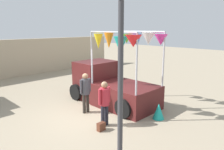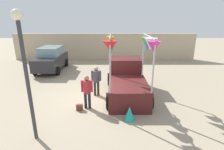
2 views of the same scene
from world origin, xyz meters
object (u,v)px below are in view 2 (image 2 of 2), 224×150
at_px(parked_car, 51,59).
at_px(person_customer, 87,89).
at_px(person_vendor, 96,78).
at_px(folded_kite_bundle_teal, 129,114).
at_px(handbag, 79,107).
at_px(street_lamp, 24,62).
at_px(vendor_truck, 126,78).

bearing_deg(parked_car, person_customer, -59.55).
xyz_separation_m(person_vendor, folded_kite_bundle_teal, (1.55, -2.44, -0.68)).
bearing_deg(parked_car, handbag, -62.71).
height_order(street_lamp, folded_kite_bundle_teal, street_lamp).
relative_size(parked_car, person_customer, 2.50).
xyz_separation_m(parked_car, person_customer, (3.71, -6.30, 0.02)).
relative_size(vendor_truck, person_vendor, 2.55).
xyz_separation_m(parked_car, street_lamp, (2.18, -8.44, 1.80)).
distance_m(parked_car, handbag, 7.36).
bearing_deg(person_vendor, street_lamp, -117.04).
bearing_deg(person_customer, parked_car, 120.45).
xyz_separation_m(person_vendor, handbag, (-0.65, -1.63, -0.84)).
bearing_deg(street_lamp, vendor_truck, 47.77).
bearing_deg(street_lamp, folded_kite_bundle_teal, 18.48).
bearing_deg(person_vendor, vendor_truck, 8.03).
height_order(person_customer, handbag, person_customer).
distance_m(street_lamp, folded_kite_bundle_teal, 4.31).
xyz_separation_m(person_vendor, street_lamp, (-1.82, -3.57, 1.76)).
relative_size(handbag, folded_kite_bundle_teal, 0.47).
bearing_deg(folded_kite_bundle_teal, street_lamp, -161.52).
distance_m(handbag, street_lamp, 3.45).
bearing_deg(street_lamp, person_customer, 54.55).
relative_size(parked_car, folded_kite_bundle_teal, 6.67).
distance_m(vendor_truck, street_lamp, 5.44).
distance_m(parked_car, person_customer, 7.31).
relative_size(person_vendor, handbag, 5.83).
distance_m(person_customer, handbag, 0.92).
bearing_deg(handbag, folded_kite_bundle_teal, -20.45).
distance_m(parked_car, folded_kite_bundle_teal, 9.21).
bearing_deg(person_customer, person_vendor, 78.27).
bearing_deg(handbag, person_customer, 29.74).
height_order(person_vendor, handbag, person_vendor).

